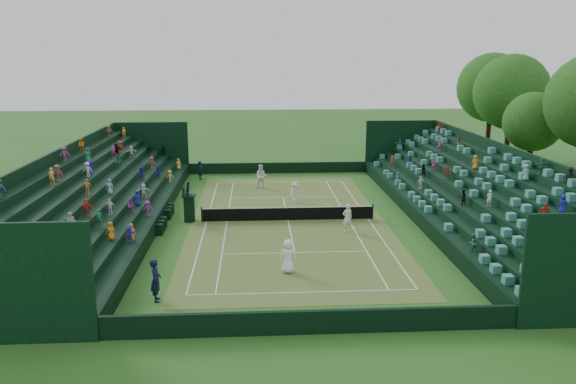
# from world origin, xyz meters

# --- Properties ---
(ground) EXTENTS (160.00, 160.00, 0.00)m
(ground) POSITION_xyz_m (0.00, 0.00, 0.00)
(ground) COLOR #265A1C
(ground) RESTS_ON ground
(court_surface) EXTENTS (12.97, 26.77, 0.01)m
(court_surface) POSITION_xyz_m (0.00, 0.00, 0.01)
(court_surface) COLOR #336F25
(court_surface) RESTS_ON ground
(perimeter_wall_north) EXTENTS (17.17, 0.20, 1.00)m
(perimeter_wall_north) POSITION_xyz_m (0.00, 15.88, 0.50)
(perimeter_wall_north) COLOR black
(perimeter_wall_north) RESTS_ON ground
(perimeter_wall_south) EXTENTS (17.17, 0.20, 1.00)m
(perimeter_wall_south) POSITION_xyz_m (0.00, -15.88, 0.50)
(perimeter_wall_south) COLOR black
(perimeter_wall_south) RESTS_ON ground
(perimeter_wall_east) EXTENTS (0.20, 31.77, 1.00)m
(perimeter_wall_east) POSITION_xyz_m (8.48, 0.00, 0.50)
(perimeter_wall_east) COLOR black
(perimeter_wall_east) RESTS_ON ground
(perimeter_wall_west) EXTENTS (0.20, 31.77, 1.00)m
(perimeter_wall_west) POSITION_xyz_m (-8.48, 0.00, 0.50)
(perimeter_wall_west) COLOR black
(perimeter_wall_west) RESTS_ON ground
(north_grandstand) EXTENTS (6.60, 32.00, 4.90)m
(north_grandstand) POSITION_xyz_m (12.66, 0.00, 1.55)
(north_grandstand) COLOR black
(north_grandstand) RESTS_ON ground
(south_grandstand) EXTENTS (6.60, 32.00, 4.90)m
(south_grandstand) POSITION_xyz_m (-12.66, 0.00, 1.55)
(south_grandstand) COLOR black
(south_grandstand) RESTS_ON ground
(tennis_net) EXTENTS (11.67, 0.10, 1.06)m
(tennis_net) POSITION_xyz_m (0.00, 0.00, 0.53)
(tennis_net) COLOR black
(tennis_net) RESTS_ON ground
(scoreboard_tower) EXTENTS (2.00, 1.00, 3.70)m
(scoreboard_tower) POSITION_xyz_m (17.75, 16.00, 3.14)
(scoreboard_tower) COLOR black
(scoreboard_tower) RESTS_ON ground
(tree_row) EXTENTS (8.72, 36.65, 11.22)m
(tree_row) POSITION_xyz_m (23.46, 10.49, 6.97)
(tree_row) COLOR black
(tree_row) RESTS_ON ground
(umpire_chair) EXTENTS (0.86, 0.86, 2.72)m
(umpire_chair) POSITION_xyz_m (-6.64, 0.28, 1.16)
(umpire_chair) COLOR black
(umpire_chair) RESTS_ON ground
(courtside_chairs) EXTENTS (0.47, 5.44, 1.01)m
(courtside_chairs) POSITION_xyz_m (-8.21, -0.11, 0.38)
(courtside_chairs) COLOR black
(courtside_chairs) RESTS_ON ground
(player_near_west) EXTENTS (0.94, 0.68, 1.77)m
(player_near_west) POSITION_xyz_m (-0.55, -9.31, 0.89)
(player_near_west) COLOR white
(player_near_west) RESTS_ON ground
(player_near_east) EXTENTS (0.76, 0.60, 1.83)m
(player_near_east) POSITION_xyz_m (3.60, -2.66, 0.91)
(player_near_east) COLOR silver
(player_near_east) RESTS_ON ground
(player_far_west) EXTENTS (1.11, 0.94, 2.02)m
(player_far_west) POSITION_xyz_m (-1.66, 9.66, 1.01)
(player_far_west) COLOR white
(player_far_west) RESTS_ON ground
(player_far_east) EXTENTS (1.15, 1.11, 1.57)m
(player_far_east) POSITION_xyz_m (0.82, 4.93, 0.79)
(player_far_east) COLOR white
(player_far_east) RESTS_ON ground
(line_judge_north) EXTENTS (0.48, 0.66, 1.67)m
(line_judge_north) POSITION_xyz_m (-7.07, 13.42, 0.84)
(line_judge_north) COLOR black
(line_judge_north) RESTS_ON ground
(line_judge_south) EXTENTS (0.60, 0.80, 2.01)m
(line_judge_south) POSITION_xyz_m (-6.74, -12.37, 1.01)
(line_judge_south) COLOR black
(line_judge_south) RESTS_ON ground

